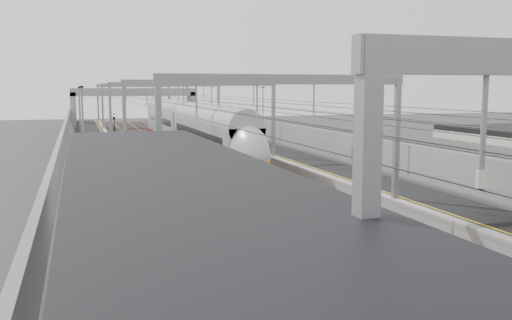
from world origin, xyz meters
TOP-DOWN VIEW (x-y plane):
  - platform_left at (-8.00, 45.00)m, footprint 4.00×120.00m
  - platform_right at (8.00, 45.00)m, footprint 4.00×120.00m
  - tracks at (0.00, 45.00)m, footprint 11.40×140.00m
  - overhead_line at (0.00, 51.62)m, footprint 13.00×140.00m
  - canopy_left at (-8.02, 2.99)m, footprint 4.40×30.00m
  - overbridge at (0.00, 100.00)m, footprint 22.00×2.20m
  - wall_left at (-11.20, 45.00)m, footprint 0.30×120.00m
  - wall_right at (11.20, 45.00)m, footprint 0.30×120.00m
  - train at (1.50, 54.71)m, footprint 2.76×50.27m
  - signal_green at (-5.20, 73.92)m, footprint 0.32×0.32m
  - signal_red_near at (3.20, 70.54)m, footprint 0.32×0.32m
  - signal_red_far at (5.40, 70.11)m, footprint 0.32×0.32m

SIDE VIEW (x-z plane):
  - tracks at x=0.00m, z-range -0.05..0.15m
  - platform_left at x=-8.00m, z-range 0.00..1.00m
  - platform_right at x=8.00m, z-range 0.00..1.00m
  - wall_left at x=-11.20m, z-range 0.00..3.20m
  - wall_right at x=11.20m, z-range 0.00..3.20m
  - train at x=1.50m, z-range -0.04..4.32m
  - signal_green at x=-5.20m, z-range 0.68..4.15m
  - signal_red_near at x=3.20m, z-range 0.68..4.15m
  - signal_red_far at x=5.40m, z-range 0.68..4.15m
  - canopy_left at x=-8.02m, z-range 2.97..7.21m
  - overbridge at x=0.00m, z-range 1.86..8.76m
  - overhead_line at x=0.00m, z-range 2.84..9.44m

